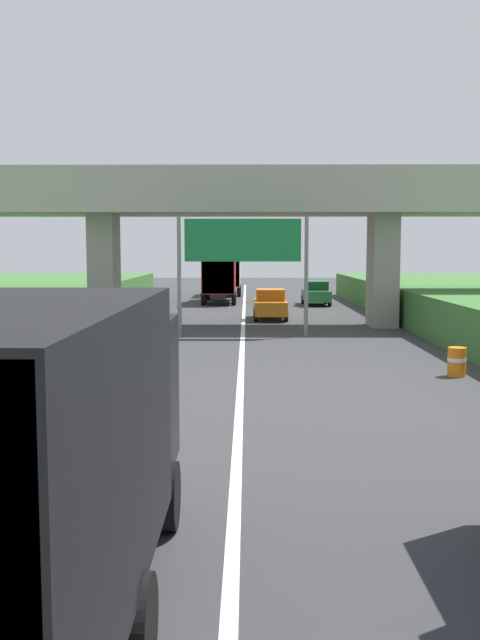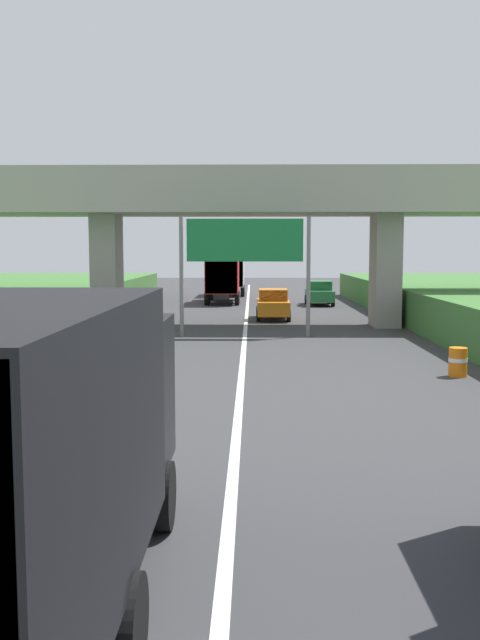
{
  "view_description": "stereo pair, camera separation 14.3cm",
  "coord_description": "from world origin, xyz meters",
  "px_view_note": "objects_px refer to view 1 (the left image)",
  "views": [
    {
      "loc": [
        0.18,
        1.71,
        3.89
      ],
      "look_at": [
        0.0,
        20.54,
        2.0
      ],
      "focal_mm": 39.22,
      "sensor_mm": 36.0,
      "label": 1
    },
    {
      "loc": [
        0.33,
        1.71,
        3.89
      ],
      "look_at": [
        0.0,
        20.54,
        2.0
      ],
      "focal_mm": 39.22,
      "sensor_mm": 36.0,
      "label": 2
    }
  ],
  "objects_px": {
    "truck_white": "(227,273)",
    "car_orange": "(270,304)",
    "construction_barrel_3": "(457,362)",
    "car_green": "(316,293)",
    "truck_black": "(33,452)",
    "truck_red": "(220,277)",
    "overhead_highway_sign": "(243,248)"
  },
  "relations": [
    {
      "from": "truck_red",
      "to": "car_green",
      "type": "height_order",
      "value": "truck_red"
    },
    {
      "from": "car_orange",
      "to": "construction_barrel_3",
      "type": "distance_m",
      "value": 18.47
    },
    {
      "from": "overhead_highway_sign",
      "to": "truck_white",
      "type": "bearing_deg",
      "value": 93.01
    },
    {
      "from": "truck_red",
      "to": "truck_black",
      "type": "height_order",
      "value": "same"
    },
    {
      "from": "car_green",
      "to": "construction_barrel_3",
      "type": "height_order",
      "value": "car_green"
    },
    {
      "from": "truck_white",
      "to": "truck_red",
      "type": "bearing_deg",
      "value": -91.75
    },
    {
      "from": "construction_barrel_3",
      "to": "truck_white",
      "type": "bearing_deg",
      "value": 101.86
    },
    {
      "from": "truck_white",
      "to": "truck_black",
      "type": "distance_m",
      "value": 53.9
    },
    {
      "from": "car_orange",
      "to": "truck_black",
      "type": "bearing_deg",
      "value": -95.97
    },
    {
      "from": "truck_black",
      "to": "construction_barrel_3",
      "type": "distance_m",
      "value": 17.15
    },
    {
      "from": "overhead_highway_sign",
      "to": "truck_black",
      "type": "xyz_separation_m",
      "value": [
        -1.9,
        -24.72,
        -2.04
      ]
    },
    {
      "from": "truck_white",
      "to": "truck_black",
      "type": "bearing_deg",
      "value": -90.38
    },
    {
      "from": "truck_red",
      "to": "car_orange",
      "type": "height_order",
      "value": "truck_red"
    },
    {
      "from": "truck_white",
      "to": "car_green",
      "type": "height_order",
      "value": "truck_white"
    },
    {
      "from": "truck_black",
      "to": "car_green",
      "type": "xyz_separation_m",
      "value": [
        7.0,
        42.83,
        -1.08
      ]
    },
    {
      "from": "overhead_highway_sign",
      "to": "truck_white",
      "type": "xyz_separation_m",
      "value": [
        -1.54,
        29.17,
        -2.04
      ]
    },
    {
      "from": "car_green",
      "to": "truck_red",
      "type": "bearing_deg",
      "value": 163.49
    },
    {
      "from": "truck_red",
      "to": "car_green",
      "type": "bearing_deg",
      "value": -16.51
    },
    {
      "from": "truck_white",
      "to": "construction_barrel_3",
      "type": "height_order",
      "value": "truck_white"
    },
    {
      "from": "truck_white",
      "to": "construction_barrel_3",
      "type": "relative_size",
      "value": 8.11
    },
    {
      "from": "overhead_highway_sign",
      "to": "truck_white",
      "type": "height_order",
      "value": "overhead_highway_sign"
    },
    {
      "from": "construction_barrel_3",
      "to": "car_orange",
      "type": "bearing_deg",
      "value": 106.27
    },
    {
      "from": "car_orange",
      "to": "construction_barrel_3",
      "type": "height_order",
      "value": "car_orange"
    },
    {
      "from": "car_orange",
      "to": "construction_barrel_3",
      "type": "xyz_separation_m",
      "value": [
        5.18,
        -17.73,
        -0.4
      ]
    },
    {
      "from": "truck_white",
      "to": "car_orange",
      "type": "height_order",
      "value": "truck_white"
    },
    {
      "from": "truck_red",
      "to": "car_green",
      "type": "relative_size",
      "value": 1.78
    },
    {
      "from": "truck_white",
      "to": "car_orange",
      "type": "distance_m",
      "value": 21.63
    },
    {
      "from": "truck_white",
      "to": "car_orange",
      "type": "bearing_deg",
      "value": -81.92
    },
    {
      "from": "overhead_highway_sign",
      "to": "truck_red",
      "type": "bearing_deg",
      "value": 95.13
    },
    {
      "from": "truck_white",
      "to": "car_green",
      "type": "xyz_separation_m",
      "value": [
        6.63,
        -11.07,
        -1.08
      ]
    },
    {
      "from": "truck_black",
      "to": "car_orange",
      "type": "bearing_deg",
      "value": 84.03
    },
    {
      "from": "overhead_highway_sign",
      "to": "truck_black",
      "type": "distance_m",
      "value": 24.88
    }
  ]
}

